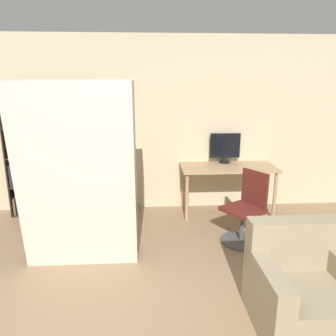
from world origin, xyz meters
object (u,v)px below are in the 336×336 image
at_px(office_chair, 245,214).
at_px(mattress_near, 78,178).
at_px(monitor, 225,147).
at_px(armchair, 304,289).
at_px(bookshelf, 29,158).
at_px(mattress_far, 82,173).

distance_m(office_chair, mattress_near, 2.13).
distance_m(monitor, office_chair, 1.34).
bearing_deg(armchair, office_chair, 92.58).
xyz_separation_m(monitor, mattress_near, (-1.97, -1.60, 0.00)).
height_order(bookshelf, armchair, bookshelf).
relative_size(bookshelf, armchair, 2.14).
xyz_separation_m(office_chair, armchair, (0.07, -1.48, -0.05)).
bearing_deg(monitor, armchair, -88.11).
relative_size(office_chair, mattress_far, 0.45).
bearing_deg(office_chair, mattress_near, -167.73).
xyz_separation_m(office_chair, mattress_near, (-1.99, -0.43, 0.65)).
bearing_deg(mattress_near, armchair, -27.12).
height_order(monitor, mattress_near, mattress_near).
distance_m(mattress_far, armchair, 2.51).
height_order(monitor, bookshelf, bookshelf).
relative_size(monitor, bookshelf, 0.26).
bearing_deg(armchair, monitor, 91.89).
distance_m(bookshelf, mattress_near, 1.90).
height_order(monitor, office_chair, monitor).
distance_m(bookshelf, mattress_far, 1.73).
xyz_separation_m(bookshelf, armchair, (3.11, -2.63, -0.58)).
height_order(mattress_near, armchair, mattress_near).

